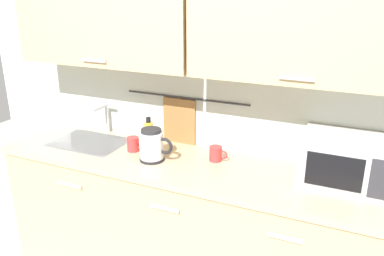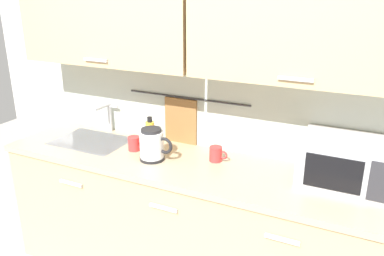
{
  "view_description": "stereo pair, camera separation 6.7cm",
  "coord_description": "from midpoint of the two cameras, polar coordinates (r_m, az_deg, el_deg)",
  "views": [
    {
      "loc": [
        0.95,
        -1.75,
        1.94
      ],
      "look_at": [
        0.02,
        0.33,
        1.12
      ],
      "focal_mm": 37.02,
      "sensor_mm": 36.0,
      "label": 1
    },
    {
      "loc": [
        1.02,
        -1.72,
        1.94
      ],
      "look_at": [
        0.02,
        0.33,
        1.12
      ],
      "focal_mm": 37.02,
      "sensor_mm": 36.0,
      "label": 2
    }
  ],
  "objects": [
    {
      "name": "sink_faucet",
      "position": [
        3.0,
        -11.41,
        2.0
      ],
      "size": [
        0.09,
        0.17,
        0.22
      ],
      "color": "#B2B5BA",
      "rests_on": "counter_unit"
    },
    {
      "name": "microwave",
      "position": [
        2.33,
        21.82,
        -4.61
      ],
      "size": [
        0.46,
        0.35,
        0.27
      ],
      "color": "silver",
      "rests_on": "counter_unit"
    },
    {
      "name": "mug_near_sink",
      "position": [
        2.67,
        -7.58,
        -2.24
      ],
      "size": [
        0.12,
        0.08,
        0.09
      ],
      "color": "red",
      "rests_on": "counter_unit"
    },
    {
      "name": "electric_kettle",
      "position": [
        2.49,
        -4.97,
        -2.44
      ],
      "size": [
        0.23,
        0.16,
        0.21
      ],
      "color": "black",
      "rests_on": "counter_unit"
    },
    {
      "name": "mug_by_kettle",
      "position": [
        2.49,
        4.27,
        -3.76
      ],
      "size": [
        0.12,
        0.08,
        0.09
      ],
      "color": "red",
      "rests_on": "counter_unit"
    },
    {
      "name": "dish_soap_bottle",
      "position": [
        2.75,
        -5.36,
        -0.59
      ],
      "size": [
        0.06,
        0.06,
        0.2
      ],
      "color": "yellow",
      "rests_on": "counter_unit"
    },
    {
      "name": "back_wall_assembly",
      "position": [
        2.51,
        2.48,
        10.19
      ],
      "size": [
        3.7,
        0.41,
        2.5
      ],
      "color": "silver",
      "rests_on": "ground"
    },
    {
      "name": "counter_unit",
      "position": [
        2.71,
        -0.07,
        -13.45
      ],
      "size": [
        2.53,
        0.64,
        0.9
      ],
      "color": "tan",
      "rests_on": "ground"
    }
  ]
}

